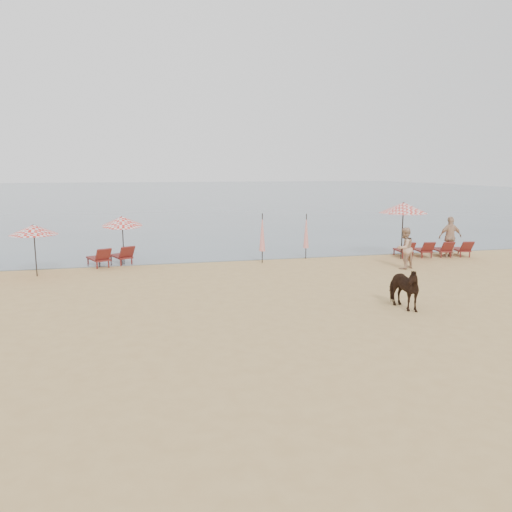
{
  "coord_description": "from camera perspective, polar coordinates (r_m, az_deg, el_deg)",
  "views": [
    {
      "loc": [
        -4.08,
        -11.95,
        4.15
      ],
      "look_at": [
        0.0,
        5.0,
        1.1
      ],
      "focal_mm": 35.0,
      "sensor_mm": 36.0,
      "label": 1
    }
  ],
  "objects": [
    {
      "name": "ground",
      "position": [
        13.3,
        5.1,
        -8.31
      ],
      "size": [
        120.0,
        120.0,
        0.0
      ],
      "primitive_type": "plane",
      "color": "tan",
      "rests_on": "ground"
    },
    {
      "name": "sea",
      "position": [
        92.14,
        -11.07,
        7.16
      ],
      "size": [
        160.0,
        140.0,
        0.06
      ],
      "primitive_type": "cube",
      "color": "#51606B",
      "rests_on": "ground"
    },
    {
      "name": "lounger_cluster_left",
      "position": [
        22.53,
        -16.2,
        -0.03
      ],
      "size": [
        2.13,
        2.09,
        0.59
      ],
      "rotation": [
        0.0,
        0.0,
        0.4
      ],
      "color": "maroon",
      "rests_on": "ground"
    },
    {
      "name": "lounger_cluster_right",
      "position": [
        25.26,
        19.61,
        0.75
      ],
      "size": [
        3.57,
        1.89,
        0.54
      ],
      "rotation": [
        0.0,
        0.0,
        -0.14
      ],
      "color": "maroon",
      "rests_on": "ground"
    },
    {
      "name": "umbrella_open_left_a",
      "position": [
        21.09,
        -24.08,
        2.76
      ],
      "size": [
        1.8,
        1.8,
        2.04
      ],
      "rotation": [
        0.0,
        0.0,
        -0.16
      ],
      "color": "black",
      "rests_on": "ground"
    },
    {
      "name": "umbrella_open_left_b",
      "position": [
        22.68,
        -15.05,
        3.89
      ],
      "size": [
        1.72,
        1.76,
        2.2
      ],
      "rotation": [
        0.0,
        0.0,
        0.28
      ],
      "color": "black",
      "rests_on": "ground"
    },
    {
      "name": "umbrella_open_right",
      "position": [
        23.97,
        16.5,
        5.31
      ],
      "size": [
        2.18,
        2.18,
        2.66
      ],
      "rotation": [
        0.0,
        0.0,
        -0.35
      ],
      "color": "black",
      "rests_on": "ground"
    },
    {
      "name": "umbrella_closed_left",
      "position": [
        22.1,
        0.72,
        2.68
      ],
      "size": [
        0.27,
        0.27,
        2.22
      ],
      "rotation": [
        0.0,
        0.0,
        -0.11
      ],
      "color": "black",
      "rests_on": "ground"
    },
    {
      "name": "umbrella_closed_right",
      "position": [
        23.28,
        5.75,
        2.82
      ],
      "size": [
        0.26,
        0.26,
        2.1
      ],
      "rotation": [
        0.0,
        0.0,
        0.22
      ],
      "color": "black",
      "rests_on": "ground"
    },
    {
      "name": "cow",
      "position": [
        15.58,
        16.34,
        -3.46
      ],
      "size": [
        0.91,
        1.63,
        1.31
      ],
      "primitive_type": "imported",
      "rotation": [
        0.0,
        0.0,
        0.14
      ],
      "color": "black",
      "rests_on": "ground"
    },
    {
      "name": "beachgoer_right_a",
      "position": [
        21.81,
        16.61,
        0.86
      ],
      "size": [
        1.04,
        0.93,
        1.75
      ],
      "primitive_type": "imported",
      "rotation": [
        0.0,
        0.0,
        3.53
      ],
      "color": "tan",
      "rests_on": "ground"
    },
    {
      "name": "beachgoer_right_b",
      "position": [
        25.35,
        21.31,
        2.04
      ],
      "size": [
        1.17,
        0.56,
        1.94
      ],
      "primitive_type": "imported",
      "rotation": [
        0.0,
        0.0,
        3.07
      ],
      "color": "tan",
      "rests_on": "ground"
    }
  ]
}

